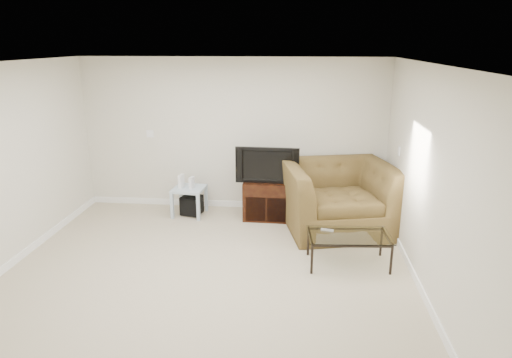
# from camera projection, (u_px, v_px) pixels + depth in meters

# --- Properties ---
(floor) EXTENTS (5.00, 5.00, 0.00)m
(floor) POSITION_uv_depth(u_px,v_px,m) (205.00, 278.00, 5.47)
(floor) COLOR tan
(floor) RESTS_ON ground
(ceiling) EXTENTS (5.00, 5.00, 0.00)m
(ceiling) POSITION_uv_depth(u_px,v_px,m) (197.00, 64.00, 4.75)
(ceiling) COLOR white
(ceiling) RESTS_ON ground
(wall_back) EXTENTS (5.00, 0.02, 2.50)m
(wall_back) POSITION_uv_depth(u_px,v_px,m) (233.00, 135.00, 7.49)
(wall_back) COLOR silver
(wall_back) RESTS_ON ground
(wall_right) EXTENTS (0.02, 5.00, 2.50)m
(wall_right) POSITION_uv_depth(u_px,v_px,m) (431.00, 185.00, 4.88)
(wall_right) COLOR silver
(wall_right) RESTS_ON ground
(plate_back) EXTENTS (0.12, 0.02, 0.12)m
(plate_back) POSITION_uv_depth(u_px,v_px,m) (150.00, 134.00, 7.61)
(plate_back) COLOR white
(plate_back) RESTS_ON wall_back
(plate_right_switch) EXTENTS (0.02, 0.09, 0.13)m
(plate_right_switch) POSITION_uv_depth(u_px,v_px,m) (399.00, 151.00, 6.41)
(plate_right_switch) COLOR white
(plate_right_switch) RESTS_ON wall_right
(plate_right_outlet) EXTENTS (0.02, 0.08, 0.12)m
(plate_right_outlet) POSITION_uv_depth(u_px,v_px,m) (397.00, 222.00, 6.40)
(plate_right_outlet) COLOR white
(plate_right_outlet) RESTS_ON wall_right
(tv_stand) EXTENTS (0.76, 0.54, 0.62)m
(tv_stand) POSITION_uv_depth(u_px,v_px,m) (268.00, 199.00, 7.28)
(tv_stand) COLOR black
(tv_stand) RESTS_ON floor
(dvd_player) EXTENTS (0.43, 0.30, 0.06)m
(dvd_player) POSITION_uv_depth(u_px,v_px,m) (268.00, 188.00, 7.18)
(dvd_player) COLOR black
(dvd_player) RESTS_ON tv_stand
(television) EXTENTS (0.92, 0.21, 0.57)m
(television) POSITION_uv_depth(u_px,v_px,m) (268.00, 164.00, 7.08)
(television) COLOR black
(television) RESTS_ON tv_stand
(side_table) EXTENTS (0.53, 0.53, 0.47)m
(side_table) POSITION_uv_depth(u_px,v_px,m) (189.00, 201.00, 7.42)
(side_table) COLOR silver
(side_table) RESTS_ON floor
(subwoofer) EXTENTS (0.36, 0.36, 0.30)m
(subwoofer) POSITION_uv_depth(u_px,v_px,m) (192.00, 205.00, 7.45)
(subwoofer) COLOR black
(subwoofer) RESTS_ON floor
(game_console) EXTENTS (0.07, 0.16, 0.21)m
(game_console) POSITION_uv_depth(u_px,v_px,m) (181.00, 181.00, 7.32)
(game_console) COLOR white
(game_console) RESTS_ON side_table
(game_case) EXTENTS (0.07, 0.14, 0.18)m
(game_case) POSITION_uv_depth(u_px,v_px,m) (192.00, 183.00, 7.30)
(game_case) COLOR silver
(game_case) RESTS_ON side_table
(recliner) EXTENTS (1.73, 1.32, 1.35)m
(recliner) POSITION_uv_depth(u_px,v_px,m) (338.00, 186.00, 6.73)
(recliner) COLOR #4B301C
(recliner) RESTS_ON floor
(coffee_table) EXTENTS (1.07, 0.66, 0.40)m
(coffee_table) POSITION_uv_depth(u_px,v_px,m) (348.00, 250.00, 5.76)
(coffee_table) COLOR black
(coffee_table) RESTS_ON floor
(remote) EXTENTS (0.17, 0.08, 0.02)m
(remote) POSITION_uv_depth(u_px,v_px,m) (327.00, 230.00, 5.83)
(remote) COLOR #B2B2B7
(remote) RESTS_ON coffee_table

